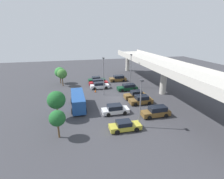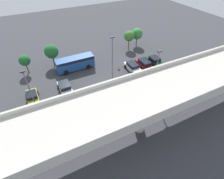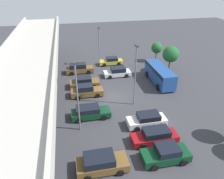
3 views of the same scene
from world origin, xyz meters
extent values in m
plane|color=#38383D|center=(0.00, 0.00, 0.00)|extent=(105.85, 105.85, 0.00)
cube|color=#BCB7AD|center=(0.00, 10.52, 6.29)|extent=(49.40, 7.10, 0.90)
cube|color=#BCB7AD|center=(0.00, 7.12, 7.02)|extent=(49.40, 0.30, 0.55)
cylinder|color=#BCB7AD|center=(0.00, 10.52, 2.92)|extent=(1.40, 1.40, 5.84)
cylinder|color=#BCB7AD|center=(24.70, 10.52, 2.92)|extent=(1.40, 1.40, 5.84)
cube|color=brown|center=(-12.36, 3.56, 0.56)|extent=(1.97, 4.61, 0.78)
cube|color=black|center=(-12.36, 3.84, 1.30)|extent=(1.81, 2.71, 0.70)
cylinder|color=black|center=(-11.36, 2.13, 0.32)|extent=(0.22, 0.63, 0.63)
cylinder|color=black|center=(-13.37, 2.13, 0.32)|extent=(0.22, 0.63, 0.63)
cylinder|color=black|center=(-11.36, 4.99, 0.32)|extent=(0.22, 0.63, 0.63)
cylinder|color=black|center=(-13.37, 4.99, 0.32)|extent=(0.22, 0.63, 0.63)
cube|color=maroon|center=(-9.86, -2.36, 0.53)|extent=(1.73, 4.87, 0.67)
cube|color=black|center=(-9.86, -2.50, 1.22)|extent=(1.59, 2.71, 0.69)
cylinder|color=black|center=(-10.75, -0.85, 0.36)|extent=(0.22, 0.72, 0.72)
cylinder|color=black|center=(-8.97, -0.85, 0.36)|extent=(0.22, 0.72, 0.72)
cylinder|color=black|center=(-10.75, -3.87, 0.36)|extent=(0.22, 0.72, 0.72)
cylinder|color=black|center=(-8.97, -3.87, 0.36)|extent=(0.22, 0.72, 0.72)
cube|color=silver|center=(-7.06, -2.50, 0.57)|extent=(1.79, 4.51, 0.76)
cube|color=black|center=(-7.06, -2.68, 1.27)|extent=(1.64, 2.49, 0.62)
cylinder|color=black|center=(-7.97, -1.10, 0.35)|extent=(0.22, 0.70, 0.70)
cylinder|color=black|center=(-6.14, -1.10, 0.35)|extent=(0.22, 0.70, 0.70)
cylinder|color=black|center=(-7.97, -3.89, 0.35)|extent=(0.22, 0.70, 0.70)
cylinder|color=black|center=(-6.14, -3.89, 0.35)|extent=(0.22, 0.70, 0.70)
cube|color=#0C381E|center=(-4.11, 3.59, 0.54)|extent=(1.85, 4.73, 0.71)
cube|color=black|center=(-4.11, 3.96, 1.21)|extent=(1.70, 2.77, 0.62)
cylinder|color=black|center=(-3.17, 2.12, 0.34)|extent=(0.22, 0.68, 0.68)
cylinder|color=black|center=(-5.06, 2.12, 0.34)|extent=(0.22, 0.68, 0.68)
cylinder|color=black|center=(-3.17, 5.06, 0.34)|extent=(0.22, 0.68, 0.68)
cylinder|color=black|center=(-5.06, 5.06, 0.34)|extent=(0.22, 0.68, 0.68)
cube|color=brown|center=(1.29, 3.50, 0.57)|extent=(1.73, 4.56, 0.79)
cube|color=black|center=(1.29, 3.72, 1.33)|extent=(1.59, 2.16, 0.74)
cylinder|color=black|center=(2.18, 2.08, 0.32)|extent=(0.22, 0.64, 0.64)
cylinder|color=black|center=(0.41, 2.08, 0.32)|extent=(0.22, 0.64, 0.64)
cylinder|color=black|center=(2.18, 4.91, 0.32)|extent=(0.22, 0.64, 0.64)
cylinder|color=black|center=(0.41, 4.91, 0.32)|extent=(0.22, 0.64, 0.64)
cube|color=brown|center=(4.12, 3.57, 0.58)|extent=(1.94, 4.46, 0.78)
cube|color=black|center=(4.12, 3.73, 1.30)|extent=(1.79, 2.38, 0.67)
cylinder|color=black|center=(5.11, 2.19, 0.35)|extent=(0.22, 0.69, 0.69)
cylinder|color=black|center=(3.13, 2.19, 0.35)|extent=(0.22, 0.69, 0.69)
cylinder|color=black|center=(5.11, 4.95, 0.35)|extent=(0.22, 0.69, 0.69)
cylinder|color=black|center=(3.13, 4.95, 0.35)|extent=(0.22, 0.69, 0.69)
cube|color=silver|center=(7.02, -2.25, 0.52)|extent=(1.91, 4.58, 0.68)
cube|color=black|center=(7.02, -2.40, 1.21)|extent=(1.76, 2.39, 0.70)
cylinder|color=black|center=(6.04, -0.83, 0.33)|extent=(0.22, 0.66, 0.66)
cylinder|color=black|center=(7.99, -0.83, 0.33)|extent=(0.22, 0.66, 0.66)
cylinder|color=black|center=(6.04, -3.67, 0.33)|extent=(0.22, 0.66, 0.66)
cylinder|color=black|center=(7.99, -3.67, 0.33)|extent=(0.22, 0.66, 0.66)
cube|color=brown|center=(9.67, 3.89, 0.59)|extent=(1.71, 4.73, 0.80)
cube|color=black|center=(9.67, 4.21, 1.36)|extent=(1.57, 2.79, 0.74)
cylinder|color=black|center=(10.54, 2.42, 0.35)|extent=(0.22, 0.71, 0.71)
cylinder|color=black|center=(8.79, 2.42, 0.35)|extent=(0.22, 0.71, 0.71)
cylinder|color=black|center=(10.54, 5.35, 0.35)|extent=(0.22, 0.71, 0.71)
cylinder|color=black|center=(8.79, 5.35, 0.35)|extent=(0.22, 0.71, 0.71)
cube|color=gold|center=(12.47, -2.25, 0.51)|extent=(1.72, 4.52, 0.65)
cube|color=black|center=(12.47, -2.47, 1.13)|extent=(1.58, 2.06, 0.59)
cylinder|color=black|center=(11.59, -0.85, 0.33)|extent=(0.22, 0.67, 0.67)
cylinder|color=black|center=(13.35, -0.85, 0.33)|extent=(0.22, 0.67, 0.67)
cylinder|color=black|center=(11.59, -3.65, 0.33)|extent=(0.22, 0.67, 0.67)
cylinder|color=black|center=(13.35, -3.65, 0.33)|extent=(0.22, 0.67, 0.67)
cube|color=#0C381E|center=(-12.48, -2.40, 0.58)|extent=(1.91, 4.52, 0.78)
cube|color=black|center=(-12.48, -2.54, 1.31)|extent=(1.76, 2.08, 0.67)
cylinder|color=black|center=(-13.46, -1.00, 0.35)|extent=(0.22, 0.69, 0.69)
cylinder|color=black|center=(-11.50, -1.00, 0.35)|extent=(0.22, 0.69, 0.69)
cylinder|color=black|center=(-13.46, -3.80, 0.35)|extent=(0.22, 0.69, 0.69)
cylinder|color=black|center=(-11.50, -3.80, 0.35)|extent=(0.22, 0.69, 0.69)
cube|color=#1E478C|center=(3.19, -8.28, 1.46)|extent=(7.64, 2.24, 2.37)
cube|color=black|center=(3.19, -8.28, 2.30)|extent=(7.49, 2.28, 0.52)
cylinder|color=black|center=(5.56, -7.14, 0.49)|extent=(0.98, 0.29, 0.98)
cylinder|color=black|center=(5.56, -9.42, 0.49)|extent=(0.98, 0.29, 0.98)
cylinder|color=black|center=(0.82, -7.14, 0.49)|extent=(0.98, 0.29, 0.98)
cylinder|color=black|center=(0.82, -9.42, 0.49)|extent=(0.98, 0.29, 0.98)
cylinder|color=slate|center=(-2.31, -2.40, 4.00)|extent=(0.16, 0.16, 8.01)
cube|color=#333338|center=(-2.31, -2.40, 8.11)|extent=(0.70, 0.35, 0.20)
cylinder|color=slate|center=(-6.26, 5.08, 3.99)|extent=(0.16, 0.16, 7.98)
cube|color=#333338|center=(-6.26, 5.08, 8.08)|extent=(0.70, 0.35, 0.20)
cylinder|color=slate|center=(12.23, -0.03, 3.51)|extent=(0.16, 0.16, 7.03)
cube|color=#333338|center=(12.23, -0.03, 7.13)|extent=(0.70, 0.35, 0.20)
cylinder|color=brown|center=(6.87, -11.66, 1.05)|extent=(0.24, 0.24, 2.11)
sphere|color=#1E5B28|center=(6.87, -11.66, 3.30)|extent=(2.81, 2.81, 2.81)
cylinder|color=brown|center=(12.16, -11.30, 0.96)|extent=(0.24, 0.24, 1.92)
sphere|color=#1E5B28|center=(12.16, -11.30, 2.83)|extent=(2.12, 2.12, 2.12)
cube|color=black|center=(-4.60, -3.97, 0.02)|extent=(0.44, 0.44, 0.04)
cone|color=#EA590F|center=(-4.60, -3.97, 0.35)|extent=(0.40, 0.40, 0.70)
camera|label=1|loc=(33.19, -9.22, 13.39)|focal=28.00mm
camera|label=2|loc=(10.30, 22.44, 20.20)|focal=28.00mm
camera|label=3|loc=(-26.22, 5.56, 15.73)|focal=35.00mm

